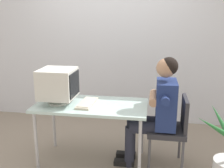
{
  "coord_description": "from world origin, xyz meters",
  "views": [
    {
      "loc": [
        0.69,
        -2.77,
        1.72
      ],
      "look_at": [
        0.24,
        0.0,
        0.97
      ],
      "focal_mm": 41.76,
      "sensor_mm": 36.0,
      "label": 1
    }
  ],
  "objects_px": {
    "desk": "(91,109)",
    "person_seated": "(157,107)",
    "keyboard": "(87,103)",
    "office_chair": "(172,127)",
    "crt_monitor": "(58,84)"
  },
  "relations": [
    {
      "from": "office_chair",
      "to": "person_seated",
      "type": "relative_size",
      "value": 0.65
    },
    {
      "from": "desk",
      "to": "office_chair",
      "type": "height_order",
      "value": "office_chair"
    },
    {
      "from": "keyboard",
      "to": "person_seated",
      "type": "bearing_deg",
      "value": 4.29
    },
    {
      "from": "crt_monitor",
      "to": "keyboard",
      "type": "distance_m",
      "value": 0.4
    },
    {
      "from": "crt_monitor",
      "to": "keyboard",
      "type": "xyz_separation_m",
      "value": [
        0.33,
        0.02,
        -0.22
      ]
    },
    {
      "from": "crt_monitor",
      "to": "office_chair",
      "type": "xyz_separation_m",
      "value": [
        1.3,
        0.08,
        -0.47
      ]
    },
    {
      "from": "office_chair",
      "to": "desk",
      "type": "bearing_deg",
      "value": -177.14
    },
    {
      "from": "desk",
      "to": "keyboard",
      "type": "relative_size",
      "value": 3.14
    },
    {
      "from": "desk",
      "to": "keyboard",
      "type": "xyz_separation_m",
      "value": [
        -0.05,
        -0.01,
        0.07
      ]
    },
    {
      "from": "desk",
      "to": "person_seated",
      "type": "relative_size",
      "value": 1.0
    },
    {
      "from": "office_chair",
      "to": "person_seated",
      "type": "xyz_separation_m",
      "value": [
        -0.18,
        0.0,
        0.22
      ]
    },
    {
      "from": "desk",
      "to": "office_chair",
      "type": "xyz_separation_m",
      "value": [
        0.92,
        0.05,
        -0.18
      ]
    },
    {
      "from": "desk",
      "to": "crt_monitor",
      "type": "relative_size",
      "value": 3.17
    },
    {
      "from": "office_chair",
      "to": "person_seated",
      "type": "bearing_deg",
      "value": 180.0
    },
    {
      "from": "keyboard",
      "to": "desk",
      "type": "bearing_deg",
      "value": 15.87
    }
  ]
}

